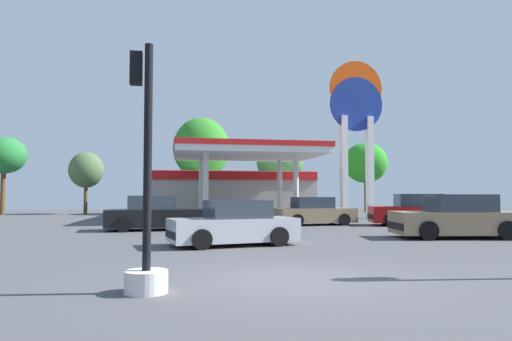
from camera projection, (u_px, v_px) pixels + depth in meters
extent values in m
plane|color=#47474C|center=(295.00, 280.00, 8.76)|extent=(90.00, 90.00, 0.00)
cube|color=#ADA89E|center=(232.00, 194.00, 35.19)|extent=(11.85, 5.84, 3.32)
cube|color=red|center=(237.00, 175.00, 32.34)|extent=(11.85, 0.12, 0.60)
cube|color=white|center=(246.00, 154.00, 28.46)|extent=(8.80, 7.51, 0.35)
cube|color=red|center=(246.00, 149.00, 28.48)|extent=(8.90, 7.61, 0.30)
cylinder|color=silver|center=(206.00, 188.00, 25.85)|extent=(0.32, 0.32, 3.97)
cylinder|color=silver|center=(296.00, 188.00, 26.79)|extent=(0.32, 0.32, 3.97)
cylinder|color=silver|center=(201.00, 189.00, 29.90)|extent=(0.32, 0.32, 3.97)
cylinder|color=silver|center=(280.00, 189.00, 30.85)|extent=(0.32, 0.32, 3.97)
cube|color=#4C4C51|center=(246.00, 212.00, 28.27)|extent=(0.90, 0.60, 1.10)
cube|color=white|center=(344.00, 167.00, 30.76)|extent=(0.40, 0.56, 6.95)
cube|color=white|center=(370.00, 167.00, 31.09)|extent=(0.40, 0.56, 6.95)
cylinder|color=navy|center=(356.00, 104.00, 31.15)|extent=(3.70, 0.22, 3.70)
cylinder|color=#EA4C0C|center=(356.00, 88.00, 31.23)|extent=(3.70, 0.22, 3.70)
cube|color=white|center=(356.00, 96.00, 31.24)|extent=(3.41, 0.08, 0.67)
cylinder|color=black|center=(428.00, 231.00, 16.17)|extent=(0.72, 0.35, 0.69)
cylinder|color=black|center=(410.00, 227.00, 18.03)|extent=(0.72, 0.35, 0.69)
cylinder|color=black|center=(507.00, 231.00, 16.23)|extent=(0.72, 0.35, 0.69)
cylinder|color=black|center=(480.00, 227.00, 18.10)|extent=(0.72, 0.35, 0.69)
cube|color=#8C7556|center=(456.00, 223.00, 17.15)|extent=(4.80, 2.60, 0.82)
cube|color=#2D3842|center=(459.00, 204.00, 17.19)|extent=(2.41, 2.01, 0.69)
cube|color=black|center=(397.00, 226.00, 17.09)|extent=(0.41, 1.81, 0.26)
cylinder|color=black|center=(391.00, 220.00, 23.13)|extent=(0.74, 0.42, 0.70)
cylinder|color=black|center=(384.00, 218.00, 25.02)|extent=(0.74, 0.42, 0.70)
cylinder|color=black|center=(450.00, 220.00, 22.90)|extent=(0.74, 0.42, 0.70)
cylinder|color=black|center=(438.00, 218.00, 24.78)|extent=(0.74, 0.42, 0.70)
cube|color=#A51111|center=(415.00, 214.00, 23.97)|extent=(4.96, 3.07, 0.84)
cube|color=#2D3842|center=(418.00, 201.00, 23.99)|extent=(2.57, 2.23, 0.70)
cube|color=black|center=(371.00, 216.00, 24.15)|extent=(0.60, 1.81, 0.26)
cylinder|color=black|center=(331.00, 218.00, 25.51)|extent=(0.64, 0.26, 0.63)
cylinder|color=black|center=(344.00, 220.00, 23.86)|extent=(0.64, 0.26, 0.63)
cylinder|color=black|center=(287.00, 219.00, 24.90)|extent=(0.64, 0.26, 0.63)
cylinder|color=black|center=(297.00, 220.00, 23.25)|extent=(0.64, 0.26, 0.63)
cube|color=#8C7556|center=(315.00, 215.00, 24.39)|extent=(4.25, 1.99, 0.75)
cube|color=#2D3842|center=(312.00, 203.00, 24.39)|extent=(2.07, 1.66, 0.63)
cube|color=black|center=(350.00, 217.00, 24.87)|extent=(0.22, 1.66, 0.24)
cylinder|color=black|center=(183.00, 221.00, 22.13)|extent=(0.69, 0.28, 0.67)
cylinder|color=black|center=(187.00, 223.00, 20.39)|extent=(0.69, 0.28, 0.67)
cylinder|color=black|center=(124.00, 222.00, 21.42)|extent=(0.69, 0.28, 0.67)
cylinder|color=black|center=(123.00, 224.00, 19.69)|extent=(0.69, 0.28, 0.67)
cube|color=black|center=(155.00, 218.00, 20.92)|extent=(4.53, 2.20, 0.80)
cube|color=#2D3842|center=(151.00, 203.00, 20.91)|extent=(2.22, 1.80, 0.67)
cube|color=black|center=(202.00, 220.00, 21.47)|extent=(0.27, 1.76, 0.25)
cylinder|color=black|center=(202.00, 239.00, 13.46)|extent=(0.64, 0.32, 0.61)
cylinder|color=black|center=(189.00, 235.00, 14.99)|extent=(0.64, 0.32, 0.61)
cylinder|color=black|center=(279.00, 237.00, 14.36)|extent=(0.64, 0.32, 0.61)
cylinder|color=black|center=(260.00, 233.00, 15.90)|extent=(0.64, 0.32, 0.61)
cube|color=#B2B2BA|center=(233.00, 229.00, 14.69)|extent=(4.27, 2.42, 0.73)
cube|color=#2D3842|center=(237.00, 210.00, 14.77)|extent=(2.16, 1.83, 0.61)
cube|color=black|center=(172.00, 235.00, 13.97)|extent=(0.42, 1.59, 0.23)
cylinder|color=silver|center=(146.00, 282.00, 7.59)|extent=(0.72, 0.72, 0.37)
cylinder|color=black|center=(148.00, 156.00, 7.70)|extent=(0.14, 0.14, 3.83)
cube|color=black|center=(136.00, 68.00, 7.89)|extent=(0.21, 0.20, 0.57)
sphere|color=red|center=(137.00, 60.00, 8.02)|extent=(0.15, 0.15, 0.15)
sphere|color=#D89E0C|center=(137.00, 70.00, 8.02)|extent=(0.15, 0.15, 0.15)
sphere|color=green|center=(137.00, 80.00, 8.01)|extent=(0.15, 0.15, 0.15)
cylinder|color=brown|center=(3.00, 193.00, 36.40)|extent=(0.37, 0.37, 3.48)
ellipsoid|color=#247232|center=(4.00, 155.00, 36.56)|extent=(3.42, 3.42, 2.95)
cylinder|color=brown|center=(86.00, 198.00, 37.86)|extent=(0.30, 0.30, 2.61)
ellipsoid|color=#47643C|center=(86.00, 170.00, 37.98)|extent=(2.81, 2.81, 2.97)
cylinder|color=brown|center=(201.00, 192.00, 38.24)|extent=(0.30, 0.30, 3.73)
ellipsoid|color=#2E7F26|center=(201.00, 148.00, 38.43)|extent=(4.72, 4.72, 5.17)
cylinder|color=brown|center=(280.00, 196.00, 40.19)|extent=(0.27, 0.27, 2.88)
ellipsoid|color=#3F763A|center=(280.00, 163.00, 40.35)|extent=(4.12, 4.12, 3.42)
cylinder|color=brown|center=(366.00, 195.00, 41.91)|extent=(0.27, 0.27, 3.04)
ellipsoid|color=#288B22|center=(365.00, 163.00, 42.07)|extent=(3.98, 3.98, 3.72)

